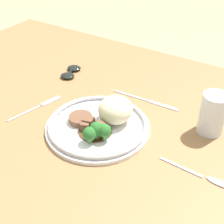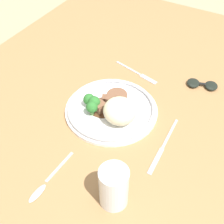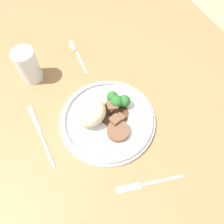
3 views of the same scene
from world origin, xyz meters
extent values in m
plane|color=#998466|center=(0.00, 0.00, 0.00)|extent=(8.00, 8.00, 0.00)
cube|color=olive|center=(0.00, 0.00, 0.02)|extent=(1.55, 1.08, 0.05)
cylinder|color=white|center=(-0.01, 0.01, 0.05)|extent=(0.28, 0.28, 0.01)
torus|color=#B2B2B7|center=(-0.01, 0.01, 0.06)|extent=(0.27, 0.27, 0.01)
ellipsoid|color=beige|center=(0.02, 0.06, 0.09)|extent=(0.09, 0.10, 0.07)
cylinder|color=brown|center=(-0.06, 0.01, 0.07)|extent=(0.06, 0.06, 0.02)
cylinder|color=#51331E|center=(0.00, -0.01, 0.06)|extent=(0.09, 0.09, 0.00)
cube|color=brown|center=(-0.03, -0.02, 0.07)|extent=(0.03, 0.03, 0.02)
cube|color=brown|center=(-0.03, 0.00, 0.07)|extent=(0.03, 0.03, 0.03)
cube|color=brown|center=(0.01, -0.01, 0.07)|extent=(0.03, 0.03, 0.02)
cube|color=brown|center=(0.02, -0.01, 0.07)|extent=(0.04, 0.04, 0.03)
cylinder|color=#568442|center=(0.02, -0.03, 0.07)|extent=(0.01, 0.01, 0.02)
sphere|color=#286628|center=(0.02, -0.03, 0.09)|extent=(0.04, 0.04, 0.04)
cylinder|color=#568442|center=(0.04, -0.02, 0.07)|extent=(0.01, 0.01, 0.02)
sphere|color=#286628|center=(0.04, -0.02, 0.09)|extent=(0.03, 0.03, 0.03)
cylinder|color=#568442|center=(0.01, -0.05, 0.06)|extent=(0.01, 0.01, 0.01)
sphere|color=#286628|center=(0.01, -0.05, 0.08)|extent=(0.04, 0.04, 0.04)
cylinder|color=yellow|center=(0.24, 0.17, 0.08)|extent=(0.06, 0.06, 0.06)
cylinder|color=silver|center=(0.24, 0.17, 0.10)|extent=(0.07, 0.07, 0.11)
cube|color=#ADADB2|center=(-0.23, -0.04, 0.05)|extent=(0.03, 0.11, 0.00)
cube|color=#ADADB2|center=(-0.20, 0.05, 0.05)|extent=(0.03, 0.07, 0.00)
cube|color=#ADADB2|center=(-0.01, 0.20, 0.05)|extent=(0.13, 0.01, 0.00)
cube|color=#ADADB2|center=(0.09, 0.21, 0.05)|extent=(0.09, 0.02, 0.00)
cube|color=#ADADB2|center=(0.23, 0.00, 0.05)|extent=(0.11, 0.01, 0.00)
ellipsoid|color=#ADADB2|center=(0.32, 0.00, 0.05)|extent=(0.06, 0.02, 0.01)
camera|label=1|loc=(0.37, -0.51, 0.57)|focal=50.00mm
camera|label=2|loc=(0.57, 0.35, 0.71)|focal=50.00mm
camera|label=3|loc=(-0.27, 0.13, 0.62)|focal=35.00mm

